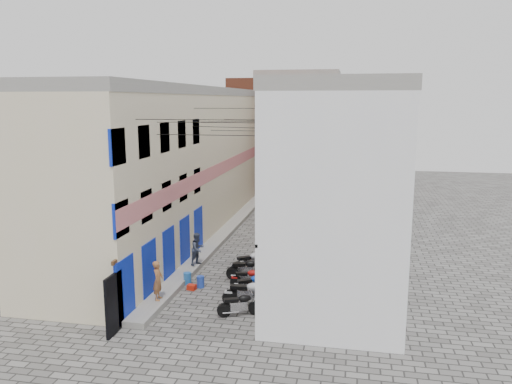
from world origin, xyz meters
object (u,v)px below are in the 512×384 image
Objects in this scene: motorcycle_f at (251,261)px; person_b at (198,249)px; motorcycle_g at (272,256)px; motorcycle_b at (249,292)px; motorcycle_a at (240,303)px; motorcycle_c at (252,284)px; person_a at (158,280)px; red_crate at (192,287)px; water_jug_near at (201,282)px; motorcycle_d at (249,277)px; motorcycle_e at (247,268)px; water_jug_far at (187,279)px.

motorcycle_f is 1.28× the size of person_b.
motorcycle_b is at bearing -32.32° from motorcycle_g.
motorcycle_a is 4.94m from motorcycle_f.
motorcycle_f reaches higher than motorcycle_c.
motorcycle_g is at bearing -40.25° from person_a.
red_crate is at bearing -126.41° from motorcycle_c.
motorcycle_a is 2.03m from motorcycle_c.
motorcycle_g is (0.25, 5.91, 0.04)m from motorcycle_a.
motorcycle_c is 2.95m from motorcycle_f.
motorcycle_c is 2.54m from water_jug_near.
person_b is at bearing -162.94° from motorcycle_c.
motorcycle_g reaches higher than motorcycle_d.
motorcycle_f is (0.02, 0.94, 0.04)m from motorcycle_e.
motorcycle_e is 0.94m from motorcycle_f.
motorcycle_d is 0.88× the size of motorcycle_e.
person_b is 2.91× the size of water_jug_far.
motorcycle_b is 4.99m from motorcycle_g.
water_jug_far is (-3.15, 0.76, -0.27)m from motorcycle_c.
motorcycle_g reaches higher than red_crate.
motorcycle_b is 4.05m from motorcycle_f.
motorcycle_g is 3.71× the size of water_jug_near.
water_jug_far is at bearing -86.20° from motorcycle_f.
person_b is at bearing -9.51° from person_a.
motorcycle_d is (-0.44, 2.07, -0.14)m from motorcycle_b.
motorcycle_b is 2.12m from motorcycle_d.
motorcycle_b reaches higher than motorcycle_e.
water_jug_far is at bearing -123.89° from motorcycle_b.
motorcycle_f reaches higher than water_jug_far.
water_jug_far is at bearing -149.15° from person_b.
motorcycle_d reaches higher than water_jug_far.
water_jug_far is (-3.33, -3.12, -0.28)m from motorcycle_g.
motorcycle_b is 1.33× the size of person_a.
person_b is 2.54m from water_jug_near.
motorcycle_c is 0.99× the size of motorcycle_g.
motorcycle_e is 2.29m from water_jug_near.
motorcycle_d reaches higher than red_crate.
motorcycle_b reaches higher than motorcycle_c.
red_crate is (-2.84, 1.29, -0.51)m from motorcycle_b.
motorcycle_e is (-0.74, 3.04, -0.07)m from motorcycle_b.
motorcycle_d is 1.02m from motorcycle_e.
person_a is 3.13× the size of water_jug_near.
water_jug_far is (-0.69, 0.22, 0.02)m from water_jug_near.
motorcycle_d is 0.82× the size of motorcycle_f.
water_jug_near is at bearing -74.29° from motorcycle_f.
motorcycle_e reaches higher than motorcycle_a.
motorcycle_a is at bearing -29.76° from motorcycle_f.
motorcycle_e is at bearing -81.60° from person_b.
motorcycle_d is 2.55m from red_crate.
red_crate is at bearing -118.30° from motorcycle_b.
motorcycle_b is 5.18m from person_b.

